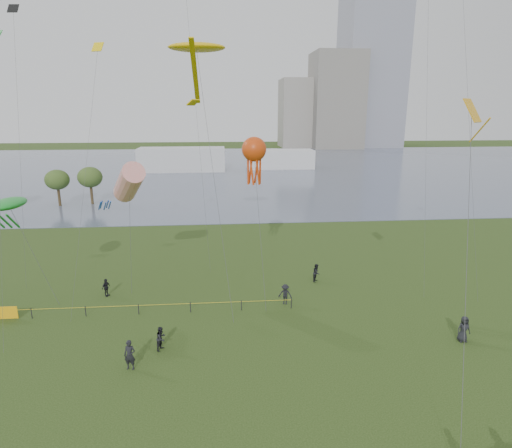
{
  "coord_description": "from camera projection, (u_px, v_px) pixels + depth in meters",
  "views": [
    {
      "loc": [
        -2.35,
        -17.55,
        15.39
      ],
      "look_at": [
        0.0,
        10.0,
        8.0
      ],
      "focal_mm": 30.0,
      "sensor_mm": 36.0,
      "label": 1
    }
  ],
  "objects": [
    {
      "name": "ground_plane",
      "position": [
        273.0,
        433.0,
        21.06
      ],
      "size": [
        400.0,
        400.0,
        0.0
      ],
      "primitive_type": "plane",
      "color": "#203310"
    },
    {
      "name": "lake",
      "position": [
        228.0,
        168.0,
        117.32
      ],
      "size": [
        400.0,
        120.0,
        0.08
      ],
      "primitive_type": "cube",
      "color": "slate",
      "rests_on": "ground_plane"
    },
    {
      "name": "building_mid",
      "position": [
        336.0,
        101.0,
        175.88
      ],
      "size": [
        20.0,
        20.0,
        38.0
      ],
      "primitive_type": "cube",
      "color": "slate",
      "rests_on": "ground_plane"
    },
    {
      "name": "building_low",
      "position": [
        299.0,
        113.0,
        181.79
      ],
      "size": [
        16.0,
        18.0,
        28.0
      ],
      "primitive_type": "cube",
      "color": "gray",
      "rests_on": "ground_plane"
    },
    {
      "name": "pavilion_left",
      "position": [
        182.0,
        159.0,
        110.75
      ],
      "size": [
        22.0,
        8.0,
        6.0
      ],
      "primitive_type": "cube",
      "color": "silver",
      "rests_on": "ground_plane"
    },
    {
      "name": "pavilion_right",
      "position": [
        280.0,
        159.0,
        115.9
      ],
      "size": [
        18.0,
        7.0,
        5.0
      ],
      "primitive_type": "cube",
      "color": "silver",
      "rests_on": "ground_plane"
    },
    {
      "name": "fence",
      "position": [
        57.0,
        311.0,
        32.63
      ],
      "size": [
        24.07,
        0.07,
        1.05
      ],
      "color": "black",
      "rests_on": "ground_plane"
    },
    {
      "name": "spectator_a",
      "position": [
        161.0,
        338.0,
        28.18
      ],
      "size": [
        0.91,
        0.99,
        1.64
      ],
      "primitive_type": "imported",
      "rotation": [
        0.0,
        0.0,
        1.12
      ],
      "color": "black",
      "rests_on": "ground_plane"
    },
    {
      "name": "spectator_b",
      "position": [
        285.0,
        294.0,
        34.84
      ],
      "size": [
        1.24,
        0.91,
        1.71
      ],
      "primitive_type": "imported",
      "rotation": [
        0.0,
        0.0,
        -0.28
      ],
      "color": "black",
      "rests_on": "ground_plane"
    },
    {
      "name": "spectator_c",
      "position": [
        106.0,
        287.0,
        36.35
      ],
      "size": [
        0.76,
        0.99,
        1.56
      ],
      "primitive_type": "imported",
      "rotation": [
        0.0,
        0.0,
        1.09
      ],
      "color": "black",
      "rests_on": "ground_plane"
    },
    {
      "name": "spectator_d",
      "position": [
        464.0,
        329.0,
        29.19
      ],
      "size": [
        0.91,
        0.6,
        1.84
      ],
      "primitive_type": "imported",
      "rotation": [
        0.0,
        0.0,
        0.01
      ],
      "color": "black",
      "rests_on": "ground_plane"
    },
    {
      "name": "spectator_f",
      "position": [
        130.0,
        355.0,
        26.01
      ],
      "size": [
        0.76,
        0.57,
        1.91
      ],
      "primitive_type": "imported",
      "rotation": [
        0.0,
        0.0,
        -0.17
      ],
      "color": "black",
      "rests_on": "ground_plane"
    },
    {
      "name": "spectator_g",
      "position": [
        316.0,
        273.0,
        39.48
      ],
      "size": [
        0.95,
        1.02,
        1.68
      ],
      "primitive_type": "imported",
      "rotation": [
        0.0,
        0.0,
        1.08
      ],
      "color": "black",
      "rests_on": "ground_plane"
    },
    {
      "name": "kite_stingray",
      "position": [
        197.0,
        48.0,
        35.09
      ],
      "size": [
        4.86,
        10.53,
        20.76
      ],
      "rotation": [
        0.0,
        0.0,
        0.01
      ],
      "color": "#3F3F42"
    },
    {
      "name": "kite_windsock",
      "position": [
        129.0,
        183.0,
        35.3
      ],
      "size": [
        4.28,
        5.16,
        11.5
      ],
      "rotation": [
        0.0,
        0.0,
        -0.41
      ],
      "color": "#3F3F42"
    },
    {
      "name": "kite_creature",
      "position": [
        9.0,
        204.0,
        32.88
      ],
      "size": [
        4.05,
        4.47,
        8.81
      ],
      "rotation": [
        0.0,
        0.0,
        -0.22
      ],
      "color": "#3F3F42"
    },
    {
      "name": "kite_octopus",
      "position": [
        254.0,
        150.0,
        35.04
      ],
      "size": [
        2.02,
        5.73,
        13.3
      ],
      "rotation": [
        0.0,
        0.0,
        0.37
      ],
      "color": "#3F3F42"
    },
    {
      "name": "kite_delta",
      "position": [
        473.0,
        125.0,
        22.81
      ],
      "size": [
        4.61,
        9.69,
        16.0
      ],
      "rotation": [
        0.0,
        0.0,
        -0.1
      ],
      "color": "#3F3F42"
    },
    {
      "name": "small_kites",
      "position": [
        245.0,
        8.0,
        34.05
      ],
      "size": [
        42.32,
        16.3,
        6.87
      ],
      "color": "black"
    }
  ]
}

